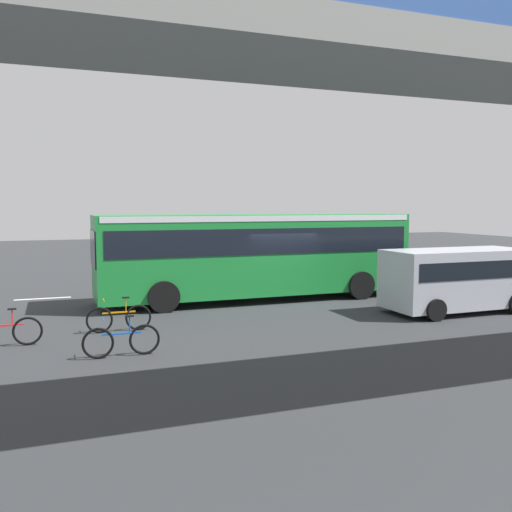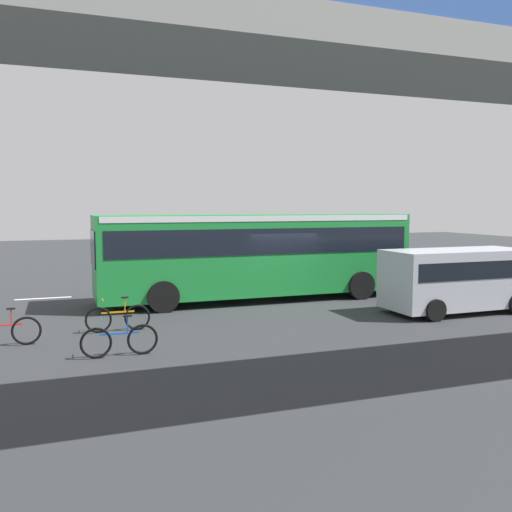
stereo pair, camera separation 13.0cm
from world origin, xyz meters
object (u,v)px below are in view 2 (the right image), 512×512
object	(u,v)px
city_bus	(256,249)
bicycle_blue	(120,341)
pedestrian	(467,272)
bicycle_red	(3,332)
parked_van	(457,276)
traffic_sign	(384,240)
bicycle_orange	(118,318)

from	to	relation	value
city_bus	bicycle_blue	bearing A→B (deg)	47.66
pedestrian	bicycle_red	bearing A→B (deg)	8.79
parked_van	traffic_sign	xyz separation A→B (m)	(-2.07, -7.42, 0.71)
parked_van	bicycle_red	distance (m)	13.54
city_bus	bicycle_orange	world-z (taller)	city_bus
bicycle_blue	pedestrian	world-z (taller)	pedestrian
city_bus	traffic_sign	bearing A→B (deg)	-158.29
bicycle_blue	traffic_sign	size ratio (longest dim) A/B	0.63
parked_van	bicycle_blue	xyz separation A→B (m)	(10.91, 1.64, -0.81)
city_bus	bicycle_orange	xyz separation A→B (m)	(5.34, 3.52, -1.51)
city_bus	bicycle_orange	size ratio (longest dim) A/B	6.52
city_bus	traffic_sign	world-z (taller)	city_bus
bicycle_blue	bicycle_red	size ratio (longest dim) A/B	1.00
bicycle_red	bicycle_orange	world-z (taller)	same
bicycle_blue	pedestrian	size ratio (longest dim) A/B	0.99
bicycle_red	bicycle_orange	xyz separation A→B (m)	(-2.83, -0.72, 0.00)
parked_van	traffic_sign	distance (m)	7.73
city_bus	parked_van	bearing A→B (deg)	140.08
bicycle_blue	bicycle_red	world-z (taller)	same
city_bus	pedestrian	xyz separation A→B (m)	(-8.15, 1.72, -1.00)
bicycle_orange	traffic_sign	bearing A→B (deg)	-153.08
parked_van	pedestrian	xyz separation A→B (m)	(-2.81, -2.75, -0.30)
pedestrian	traffic_sign	xyz separation A→B (m)	(0.74, -4.67, 1.00)
bicycle_blue	pedestrian	xyz separation A→B (m)	(-13.71, -4.39, 0.51)
parked_van	city_bus	bearing A→B (deg)	-39.92
city_bus	bicycle_red	world-z (taller)	city_bus
pedestrian	bicycle_blue	bearing A→B (deg)	17.77
bicycle_orange	bicycle_red	bearing A→B (deg)	14.18
traffic_sign	bicycle_red	bearing A→B (deg)	24.77
city_bus	bicycle_blue	world-z (taller)	city_bus
parked_van	pedestrian	world-z (taller)	parked_van
traffic_sign	city_bus	bearing A→B (deg)	21.71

